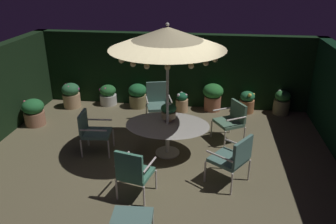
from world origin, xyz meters
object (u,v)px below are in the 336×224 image
(patio_chair_east, at_px, (232,119))
(patio_dining_table, at_px, (167,129))
(potted_plant_back_center, at_px, (108,95))
(patio_chair_southeast, at_px, (158,101))
(centerpiece_planter, at_px, (169,111))
(potted_plant_left_near, at_px, (138,95))
(patio_chair_northeast, at_px, (233,157))
(patio_umbrella, at_px, (167,38))
(patio_chair_south, at_px, (92,130))
(ottoman_footrest, at_px, (132,218))
(potted_plant_right_far, at_px, (282,102))
(potted_plant_back_left, at_px, (34,112))
(patio_chair_north, at_px, (133,171))
(potted_plant_back_right, at_px, (182,102))
(potted_plant_left_far, at_px, (71,95))
(potted_plant_front_corner, at_px, (213,96))
(potted_plant_right_near, at_px, (247,102))

(patio_chair_east, bearing_deg, patio_dining_table, -149.31)
(potted_plant_back_center, bearing_deg, patio_chair_southeast, -30.91)
(patio_dining_table, height_order, centerpiece_planter, centerpiece_planter)
(potted_plant_left_near, bearing_deg, patio_chair_northeast, -53.39)
(patio_umbrella, relative_size, patio_chair_southeast, 2.68)
(potted_plant_back_center, bearing_deg, patio_chair_south, -79.52)
(ottoman_footrest, distance_m, potted_plant_right_far, 5.95)
(patio_chair_south, height_order, ottoman_footrest, patio_chair_south)
(patio_chair_south, distance_m, potted_plant_back_left, 2.29)
(patio_chair_north, bearing_deg, patio_chair_south, 131.01)
(potted_plant_back_right, bearing_deg, potted_plant_right_far, 4.23)
(potted_plant_right_far, bearing_deg, potted_plant_left_far, -177.06)
(patio_chair_north, height_order, patio_chair_northeast, patio_chair_northeast)
(ottoman_footrest, xyz_separation_m, potted_plant_back_right, (0.26, 4.91, -0.10))
(ottoman_footrest, height_order, potted_plant_back_left, potted_plant_back_left)
(patio_chair_southeast, relative_size, potted_plant_left_near, 1.52)
(patio_chair_southeast, xyz_separation_m, potted_plant_front_corner, (1.41, 1.00, -0.17))
(patio_chair_north, relative_size, patio_chair_northeast, 0.99)
(patio_dining_table, bearing_deg, potted_plant_back_right, 87.86)
(patio_dining_table, height_order, patio_chair_south, patio_chair_south)
(patio_chair_north, bearing_deg, patio_chair_northeast, 20.94)
(patio_umbrella, distance_m, potted_plant_back_right, 3.27)
(potted_plant_front_corner, relative_size, potted_plant_left_far, 1.08)
(patio_chair_north, bearing_deg, potted_plant_left_far, 125.66)
(centerpiece_planter, xyz_separation_m, potted_plant_back_right, (0.09, 2.19, -0.67))
(patio_chair_north, xyz_separation_m, potted_plant_front_corner, (1.32, 4.19, -0.13))
(patio_chair_northeast, bearing_deg, potted_plant_front_corner, 96.51)
(potted_plant_back_left, bearing_deg, potted_plant_back_center, 47.55)
(patio_dining_table, xyz_separation_m, ottoman_footrest, (-0.18, -2.55, -0.23))
(potted_plant_back_right, distance_m, potted_plant_back_left, 3.96)
(patio_chair_south, bearing_deg, potted_plant_front_corner, 46.63)
(potted_plant_left_far, xyz_separation_m, potted_plant_right_near, (5.06, 0.30, -0.06))
(ottoman_footrest, bearing_deg, patio_chair_northeast, 46.39)
(patio_chair_east, xyz_separation_m, potted_plant_back_right, (-1.32, 1.53, -0.27))
(potted_plant_right_far, bearing_deg, potted_plant_right_near, -179.54)
(patio_chair_east, distance_m, potted_plant_back_left, 5.03)
(potted_plant_back_right, bearing_deg, patio_dining_table, -92.14)
(potted_plant_left_near, distance_m, potted_plant_back_left, 2.85)
(patio_chair_north, bearing_deg, potted_plant_left_near, 101.65)
(centerpiece_planter, xyz_separation_m, ottoman_footrest, (-0.18, -2.72, -0.57))
(patio_chair_northeast, xyz_separation_m, potted_plant_left_near, (-2.58, 3.47, -0.22))
(patio_umbrella, xyz_separation_m, potted_plant_back_center, (-2.14, 2.59, -2.24))
(potted_plant_back_center, xyz_separation_m, potted_plant_back_right, (2.23, -0.23, -0.02))
(patio_dining_table, xyz_separation_m, potted_plant_left_near, (-1.23, 2.53, -0.25))
(patio_umbrella, relative_size, potted_plant_left_far, 3.92)
(centerpiece_planter, distance_m, potted_plant_right_far, 3.78)
(patio_chair_east, xyz_separation_m, potted_plant_right_near, (0.51, 1.72, -0.24))
(patio_chair_northeast, xyz_separation_m, patio_chair_southeast, (-1.82, 2.53, 0.02))
(ottoman_footrest, distance_m, potted_plant_back_right, 4.92)
(potted_plant_left_near, distance_m, potted_plant_right_far, 4.09)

